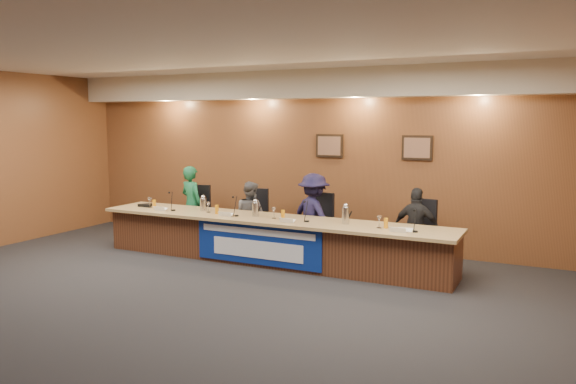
% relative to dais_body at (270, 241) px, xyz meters
% --- Properties ---
extents(floor, '(10.00, 10.00, 0.00)m').
position_rel_dais_body_xyz_m(floor, '(0.00, -2.40, -0.35)').
color(floor, black).
rests_on(floor, ground).
extents(ceiling, '(10.00, 8.00, 0.04)m').
position_rel_dais_body_xyz_m(ceiling, '(0.00, -2.40, 2.85)').
color(ceiling, silver).
rests_on(ceiling, wall_back).
extents(wall_back, '(10.00, 0.04, 3.20)m').
position_rel_dais_body_xyz_m(wall_back, '(0.00, 1.60, 1.25)').
color(wall_back, brown).
rests_on(wall_back, floor).
extents(soffit, '(10.00, 0.50, 0.50)m').
position_rel_dais_body_xyz_m(soffit, '(0.00, 1.35, 2.60)').
color(soffit, beige).
rests_on(soffit, wall_back).
extents(dais_body, '(6.00, 0.80, 0.70)m').
position_rel_dais_body_xyz_m(dais_body, '(0.00, 0.00, 0.00)').
color(dais_body, '#4C2817').
rests_on(dais_body, floor).
extents(dais_top, '(6.10, 0.95, 0.05)m').
position_rel_dais_body_xyz_m(dais_top, '(0.00, -0.05, 0.38)').
color(dais_top, '#9E8051').
rests_on(dais_top, dais_body).
extents(banner, '(2.20, 0.02, 0.65)m').
position_rel_dais_body_xyz_m(banner, '(0.00, -0.41, 0.03)').
color(banner, navy).
rests_on(banner, dais_body).
extents(banner_text_upper, '(2.00, 0.01, 0.10)m').
position_rel_dais_body_xyz_m(banner_text_upper, '(0.00, -0.43, 0.23)').
color(banner_text_upper, silver).
rests_on(banner_text_upper, banner).
extents(banner_text_lower, '(1.60, 0.01, 0.28)m').
position_rel_dais_body_xyz_m(banner_text_lower, '(0.00, -0.43, -0.05)').
color(banner_text_lower, silver).
rests_on(banner_text_lower, banner).
extents(wall_photo_left, '(0.52, 0.04, 0.42)m').
position_rel_dais_body_xyz_m(wall_photo_left, '(0.40, 1.57, 1.50)').
color(wall_photo_left, black).
rests_on(wall_photo_left, wall_back).
extents(wall_photo_right, '(0.52, 0.04, 0.42)m').
position_rel_dais_body_xyz_m(wall_photo_right, '(2.00, 1.57, 1.50)').
color(wall_photo_right, black).
rests_on(wall_photo_right, wall_back).
extents(panelist_a, '(0.61, 0.49, 1.46)m').
position_rel_dais_body_xyz_m(panelist_a, '(-2.01, 0.63, 0.38)').
color(panelist_a, '#135533').
rests_on(panelist_a, floor).
extents(panelist_b, '(0.69, 0.59, 1.23)m').
position_rel_dais_body_xyz_m(panelist_b, '(-0.73, 0.63, 0.27)').
color(panelist_b, '#535359').
rests_on(panelist_b, floor).
extents(panelist_c, '(1.06, 0.86, 1.43)m').
position_rel_dais_body_xyz_m(panelist_c, '(0.50, 0.63, 0.36)').
color(panelist_c, '#161333').
rests_on(panelist_c, floor).
extents(panelist_d, '(0.77, 0.36, 1.28)m').
position_rel_dais_body_xyz_m(panelist_d, '(2.25, 0.63, 0.29)').
color(panelist_d, black).
rests_on(panelist_d, floor).
extents(office_chair_a, '(0.53, 0.53, 0.08)m').
position_rel_dais_body_xyz_m(office_chair_a, '(-2.01, 0.73, 0.13)').
color(office_chair_a, black).
rests_on(office_chair_a, floor).
extents(office_chair_b, '(0.55, 0.55, 0.08)m').
position_rel_dais_body_xyz_m(office_chair_b, '(-0.73, 0.73, 0.13)').
color(office_chair_b, black).
rests_on(office_chair_b, floor).
extents(office_chair_c, '(0.57, 0.57, 0.08)m').
position_rel_dais_body_xyz_m(office_chair_c, '(0.50, 0.73, 0.13)').
color(office_chair_c, black).
rests_on(office_chair_c, floor).
extents(office_chair_d, '(0.56, 0.56, 0.08)m').
position_rel_dais_body_xyz_m(office_chair_d, '(2.25, 0.73, 0.13)').
color(office_chair_d, black).
rests_on(office_chair_d, floor).
extents(nameplate_a, '(0.24, 0.08, 0.10)m').
position_rel_dais_body_xyz_m(nameplate_a, '(-2.02, -0.30, 0.45)').
color(nameplate_a, white).
rests_on(nameplate_a, dais_top).
extents(microphone_a, '(0.07, 0.07, 0.02)m').
position_rel_dais_body_xyz_m(microphone_a, '(-1.80, -0.19, 0.41)').
color(microphone_a, black).
rests_on(microphone_a, dais_top).
extents(juice_glass_a, '(0.06, 0.06, 0.15)m').
position_rel_dais_body_xyz_m(juice_glass_a, '(-2.29, -0.10, 0.47)').
color(juice_glass_a, orange).
rests_on(juice_glass_a, dais_top).
extents(water_glass_a, '(0.08, 0.08, 0.18)m').
position_rel_dais_body_xyz_m(water_glass_a, '(-2.40, -0.09, 0.49)').
color(water_glass_a, silver).
rests_on(water_glass_a, dais_top).
extents(nameplate_b, '(0.24, 0.08, 0.10)m').
position_rel_dais_body_xyz_m(nameplate_b, '(-0.70, -0.26, 0.45)').
color(nameplate_b, white).
rests_on(nameplate_b, dais_top).
extents(microphone_b, '(0.07, 0.07, 0.02)m').
position_rel_dais_body_xyz_m(microphone_b, '(-0.53, -0.17, 0.41)').
color(microphone_b, black).
rests_on(microphone_b, dais_top).
extents(juice_glass_b, '(0.06, 0.06, 0.15)m').
position_rel_dais_body_xyz_m(juice_glass_b, '(-0.94, -0.12, 0.47)').
color(juice_glass_b, orange).
rests_on(juice_glass_b, dais_top).
extents(water_glass_b, '(0.08, 0.08, 0.18)m').
position_rel_dais_body_xyz_m(water_glass_b, '(-1.15, -0.08, 0.49)').
color(water_glass_b, silver).
rests_on(water_glass_b, dais_top).
extents(nameplate_c, '(0.24, 0.08, 0.10)m').
position_rel_dais_body_xyz_m(nameplate_c, '(0.47, -0.33, 0.45)').
color(nameplate_c, white).
rests_on(nameplate_c, dais_top).
extents(microphone_c, '(0.07, 0.07, 0.02)m').
position_rel_dais_body_xyz_m(microphone_c, '(0.72, -0.12, 0.41)').
color(microphone_c, black).
rests_on(microphone_c, dais_top).
extents(juice_glass_c, '(0.06, 0.06, 0.15)m').
position_rel_dais_body_xyz_m(juice_glass_c, '(0.29, -0.09, 0.47)').
color(juice_glass_c, orange).
rests_on(juice_glass_c, dais_top).
extents(water_glass_c, '(0.08, 0.08, 0.18)m').
position_rel_dais_body_xyz_m(water_glass_c, '(0.13, -0.10, 0.49)').
color(water_glass_c, silver).
rests_on(water_glass_c, dais_top).
extents(nameplate_d, '(0.24, 0.08, 0.10)m').
position_rel_dais_body_xyz_m(nameplate_d, '(2.21, -0.31, 0.45)').
color(nameplate_d, white).
rests_on(nameplate_d, dais_top).
extents(microphone_d, '(0.07, 0.07, 0.02)m').
position_rel_dais_body_xyz_m(microphone_d, '(2.42, -0.18, 0.41)').
color(microphone_d, black).
rests_on(microphone_d, dais_top).
extents(juice_glass_d, '(0.06, 0.06, 0.15)m').
position_rel_dais_body_xyz_m(juice_glass_d, '(1.97, -0.07, 0.47)').
color(juice_glass_d, orange).
rests_on(juice_glass_d, dais_top).
extents(water_glass_d, '(0.08, 0.08, 0.18)m').
position_rel_dais_body_xyz_m(water_glass_d, '(1.88, -0.12, 0.49)').
color(water_glass_d, silver).
rests_on(water_glass_d, dais_top).
extents(carafe_left, '(0.11, 0.11, 0.22)m').
position_rel_dais_body_xyz_m(carafe_left, '(-1.33, 0.04, 0.51)').
color(carafe_left, silver).
rests_on(carafe_left, dais_top).
extents(carafe_mid, '(0.11, 0.11, 0.23)m').
position_rel_dais_body_xyz_m(carafe_mid, '(-0.24, -0.04, 0.51)').
color(carafe_mid, silver).
rests_on(carafe_mid, dais_top).
extents(carafe_right, '(0.11, 0.11, 0.26)m').
position_rel_dais_body_xyz_m(carafe_right, '(1.32, -0.02, 0.53)').
color(carafe_right, silver).
rests_on(carafe_right, dais_top).
extents(speakerphone, '(0.32, 0.32, 0.05)m').
position_rel_dais_body_xyz_m(speakerphone, '(-2.53, -0.03, 0.43)').
color(speakerphone, black).
rests_on(speakerphone, dais_top).
extents(paper_stack, '(0.26, 0.33, 0.01)m').
position_rel_dais_body_xyz_m(paper_stack, '(2.25, -0.08, 0.40)').
color(paper_stack, white).
rests_on(paper_stack, dais_top).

